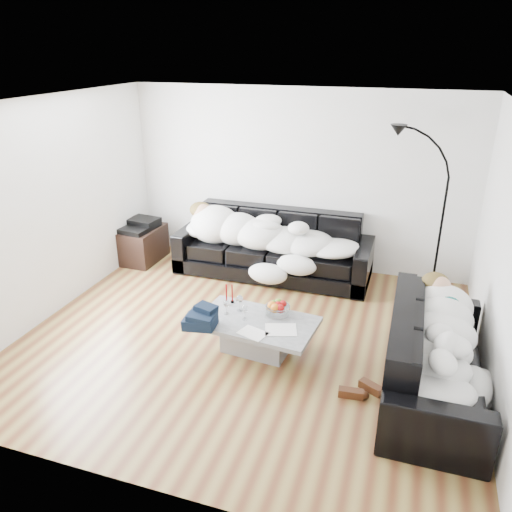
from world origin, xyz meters
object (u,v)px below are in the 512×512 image
(wine_glass_a, at_px, (240,303))
(candle_left, at_px, (226,295))
(coffee_table, at_px, (256,335))
(sleeper_right, at_px, (440,335))
(sleeper_back, at_px, (272,233))
(av_cabinet, at_px, (142,244))
(floor_lamp, at_px, (442,224))
(sofa_back, at_px, (273,245))
(wine_glass_c, at_px, (245,312))
(shoes, at_px, (361,390))
(wine_glass_b, at_px, (226,307))
(candle_right, at_px, (232,294))
(sofa_right, at_px, (436,354))
(stereo, at_px, (140,224))
(fruit_bowl, at_px, (278,307))

(wine_glass_a, height_order, candle_left, candle_left)
(coffee_table, bearing_deg, sleeper_right, -4.36)
(sleeper_back, xyz_separation_m, wine_glass_a, (0.14, -1.76, -0.19))
(av_cabinet, height_order, floor_lamp, floor_lamp)
(sofa_back, relative_size, floor_lamp, 1.43)
(wine_glass_c, bearing_deg, shoes, -16.81)
(sleeper_back, distance_m, wine_glass_b, 1.88)
(wine_glass_a, relative_size, candle_left, 0.73)
(coffee_table, distance_m, wine_glass_b, 0.45)
(wine_glass_c, bearing_deg, sleeper_back, 97.78)
(candle_right, xyz_separation_m, av_cabinet, (-2.07, 1.53, -0.22))
(sofa_back, relative_size, sofa_right, 1.35)
(sofa_back, distance_m, sleeper_back, 0.21)
(wine_glass_b, height_order, stereo, stereo)
(coffee_table, distance_m, wine_glass_a, 0.40)
(wine_glass_a, xyz_separation_m, candle_right, (-0.15, 0.15, 0.02))
(sleeper_back, bearing_deg, floor_lamp, 4.92)
(wine_glass_a, relative_size, shoes, 0.45)
(sleeper_right, distance_m, av_cabinet, 4.74)
(wine_glass_b, relative_size, candle_left, 0.63)
(sleeper_right, xyz_separation_m, fruit_bowl, (-1.66, 0.35, -0.18))
(candle_right, xyz_separation_m, floor_lamp, (2.23, 1.80, 0.49))
(sleeper_right, bearing_deg, wine_glass_a, 81.96)
(candle_left, height_order, floor_lamp, floor_lamp)
(wine_glass_a, bearing_deg, stereo, 142.87)
(candle_left, distance_m, floor_lamp, 2.98)
(sofa_right, relative_size, wine_glass_b, 12.88)
(coffee_table, distance_m, stereo, 3.09)
(sofa_back, xyz_separation_m, fruit_bowl, (0.57, -1.75, -0.00))
(wine_glass_b, xyz_separation_m, wine_glass_c, (0.24, -0.05, 0.00))
(wine_glass_b, bearing_deg, sleeper_right, -4.67)
(candle_right, bearing_deg, sofa_back, 89.96)
(sleeper_right, xyz_separation_m, candle_left, (-2.28, 0.38, -0.14))
(fruit_bowl, bearing_deg, floor_lamp, 48.76)
(sofa_right, xyz_separation_m, candle_right, (-2.23, 0.44, 0.06))
(fruit_bowl, bearing_deg, stereo, 148.49)
(fruit_bowl, height_order, wine_glass_c, wine_glass_c)
(fruit_bowl, xyz_separation_m, shoes, (1.01, -0.62, -0.41))
(wine_glass_b, xyz_separation_m, candle_left, (-0.07, 0.20, 0.05))
(sleeper_back, relative_size, wine_glass_a, 12.74)
(wine_glass_b, relative_size, av_cabinet, 0.21)
(av_cabinet, bearing_deg, coffee_table, -35.47)
(stereo, bearing_deg, coffee_table, -29.96)
(sofa_right, distance_m, wine_glass_c, 1.97)
(sleeper_right, xyz_separation_m, av_cabinet, (-4.30, 1.97, -0.38))
(candle_right, height_order, stereo, stereo)
(wine_glass_a, distance_m, candle_right, 0.21)
(wine_glass_b, bearing_deg, candle_right, 96.15)
(av_cabinet, bearing_deg, sleeper_right, -23.44)
(coffee_table, bearing_deg, wine_glass_c, -175.86)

